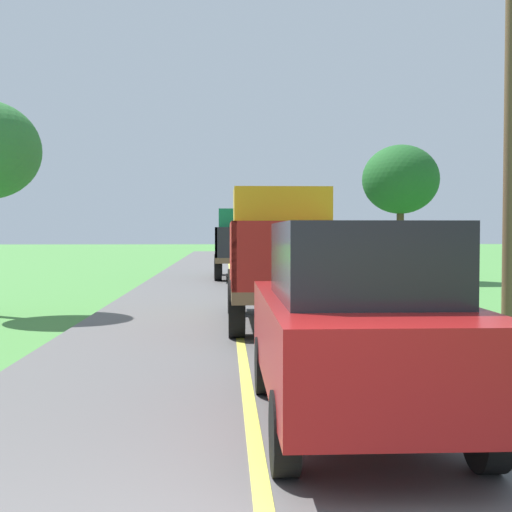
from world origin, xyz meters
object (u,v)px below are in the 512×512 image
object	(u,v)px
banana_truck_far	(244,242)
roadside_tree_near_left	(401,180)
utility_pole_roadside	(510,103)
banana_truck_near	(286,253)
following_car	(355,322)

from	to	relation	value
banana_truck_far	roadside_tree_near_left	bearing A→B (deg)	-18.56
utility_pole_roadside	banana_truck_near	bearing A→B (deg)	152.46
banana_truck_far	following_car	distance (m)	21.24
banana_truck_near	utility_pole_roadside	bearing A→B (deg)	-27.54
banana_truck_near	following_car	size ratio (longest dim) A/B	1.42
roadside_tree_near_left	banana_truck_far	bearing A→B (deg)	161.44
roadside_tree_near_left	following_car	size ratio (longest dim) A/B	1.28
utility_pole_roadside	roadside_tree_near_left	bearing A→B (deg)	83.29
banana_truck_near	banana_truck_far	xyz separation A→B (m)	(-0.52, 13.42, 0.02)
following_car	utility_pole_roadside	bearing A→B (deg)	55.64
utility_pole_roadside	following_car	xyz separation A→B (m)	(-3.95, -5.78, -3.17)
utility_pole_roadside	roadside_tree_near_left	world-z (taller)	utility_pole_roadside
banana_truck_far	utility_pole_roadside	size ratio (longest dim) A/B	0.75
banana_truck_near	banana_truck_far	size ratio (longest dim) A/B	1.00
utility_pole_roadside	roadside_tree_near_left	distance (m)	13.54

